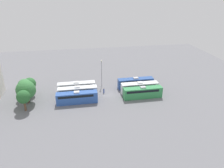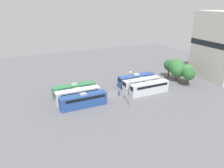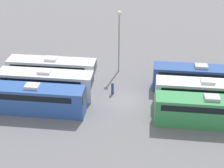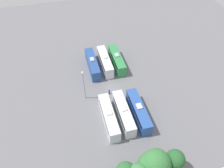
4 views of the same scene
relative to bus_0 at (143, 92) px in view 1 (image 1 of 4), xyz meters
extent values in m
plane|color=slate|center=(3.74, 9.73, -1.83)|extent=(116.42, 116.42, 0.00)
cube|color=#338C4C|center=(0.00, -0.04, -0.16)|extent=(2.47, 11.90, 3.34)
cube|color=black|center=(0.00, 0.26, 0.79)|extent=(2.51, 10.12, 0.73)
cube|color=black|center=(0.00, -5.98, 0.77)|extent=(2.17, 0.08, 1.17)
cube|color=#B2B2B7|center=(0.00, -0.04, 1.68)|extent=(1.20, 1.60, 0.35)
cube|color=silver|center=(3.59, -0.13, -0.16)|extent=(2.47, 11.90, 3.34)
cube|color=black|center=(3.59, 0.17, 0.79)|extent=(2.51, 10.12, 0.73)
cube|color=black|center=(3.59, -6.07, 0.77)|extent=(2.17, 0.08, 1.17)
cube|color=white|center=(3.59, -0.13, 1.68)|extent=(1.20, 1.60, 0.35)
cube|color=#284C93|center=(7.41, 0.12, -0.16)|extent=(2.47, 11.90, 3.34)
cube|color=black|center=(7.41, 0.42, 0.79)|extent=(2.51, 10.12, 0.73)
cube|color=black|center=(7.41, -5.82, 0.77)|extent=(2.17, 0.08, 1.17)
cube|color=#B2B2B7|center=(7.41, 0.12, 1.68)|extent=(1.20, 1.60, 0.35)
cube|color=#2D56A8|center=(0.15, 19.86, -0.16)|extent=(2.47, 11.90, 3.34)
cube|color=black|center=(0.15, 20.15, 0.79)|extent=(2.51, 10.12, 0.73)
cube|color=black|center=(0.15, 13.92, 0.77)|extent=(2.17, 0.08, 1.17)
cube|color=silver|center=(0.15, 19.86, 1.68)|extent=(1.20, 1.60, 0.35)
cube|color=silver|center=(3.77, 19.55, -0.16)|extent=(2.47, 11.90, 3.34)
cube|color=black|center=(3.77, 19.84, 0.79)|extent=(2.51, 10.12, 0.73)
cube|color=black|center=(3.77, 13.61, 0.77)|extent=(2.17, 0.08, 1.17)
cube|color=white|center=(3.77, 19.55, 1.68)|extent=(1.20, 1.60, 0.35)
cube|color=silver|center=(7.38, 19.76, -0.16)|extent=(2.47, 11.90, 3.34)
cube|color=black|center=(7.38, 20.06, 0.79)|extent=(2.51, 10.12, 0.73)
cube|color=black|center=(7.38, 13.82, 0.77)|extent=(2.17, 0.08, 1.17)
cube|color=white|center=(7.38, 19.76, 1.68)|extent=(1.20, 1.60, 0.35)
cylinder|color=navy|center=(5.14, 11.24, -1.07)|extent=(0.36, 0.36, 1.52)
sphere|color=tan|center=(5.14, 11.24, -0.19)|extent=(0.24, 0.24, 0.24)
cylinder|color=gray|center=(11.43, 11.05, 2.47)|extent=(0.20, 0.20, 8.61)
sphere|color=#EAE5C6|center=(11.43, 11.05, 6.96)|extent=(0.60, 0.60, 0.60)
cylinder|color=brown|center=(-1.81, 34.01, -0.36)|extent=(0.58, 0.58, 2.95)
sphere|color=#28602D|center=(-1.81, 34.01, 2.41)|extent=(3.69, 3.69, 3.69)
cylinder|color=brown|center=(2.05, 34.03, -0.53)|extent=(0.31, 0.31, 2.61)
sphere|color=#387A3D|center=(2.05, 34.03, 2.70)|extent=(5.48, 5.48, 5.48)
cylinder|color=brown|center=(2.99, 33.87, -0.72)|extent=(0.38, 0.38, 2.22)
sphere|color=#387A3D|center=(2.99, 33.87, 2.11)|extent=(4.93, 4.93, 4.93)
cylinder|color=brown|center=(5.75, 35.02, -0.38)|extent=(0.32, 0.32, 2.91)
sphere|color=#428447|center=(5.75, 35.02, 2.48)|extent=(4.02, 4.02, 4.02)
cylinder|color=brown|center=(7.71, 33.93, -0.53)|extent=(0.51, 0.51, 2.61)
sphere|color=#2D6B33|center=(7.71, 33.93, 2.11)|extent=(3.82, 3.82, 3.82)
camera|label=1|loc=(-57.24, 19.74, 29.41)|focal=35.00mm
camera|label=2|loc=(55.04, -14.31, 23.55)|focal=35.00mm
camera|label=3|loc=(-29.00, 7.38, 19.75)|focal=50.00mm
camera|label=4|loc=(14.26, 49.14, 40.84)|focal=35.00mm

